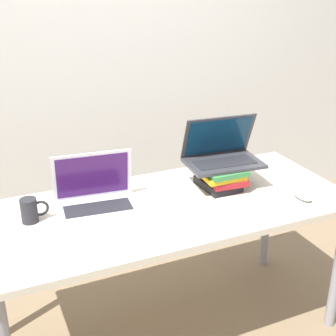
% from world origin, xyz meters
% --- Properties ---
extents(wall_back, '(8.00, 0.05, 2.70)m').
position_xyz_m(wall_back, '(0.00, 1.51, 1.35)').
color(wall_back, silver).
rests_on(wall_back, ground_plane).
extents(desk, '(1.68, 0.72, 0.72)m').
position_xyz_m(desk, '(0.00, 0.36, 0.65)').
color(desk, beige).
rests_on(desk, ground_plane).
extents(laptop_left, '(0.38, 0.27, 0.24)m').
position_xyz_m(laptop_left, '(-0.31, 0.47, 0.77)').
color(laptop_left, silver).
rests_on(laptop_left, desk).
extents(book_stack, '(0.22, 0.26, 0.11)m').
position_xyz_m(book_stack, '(0.30, 0.43, 0.78)').
color(book_stack, black).
rests_on(book_stack, desk).
extents(laptop_on_books, '(0.38, 0.26, 0.23)m').
position_xyz_m(laptop_on_books, '(0.32, 0.46, 0.88)').
color(laptop_on_books, '#333338').
rests_on(laptop_on_books, book_stack).
extents(wireless_keyboard, '(0.31, 0.14, 0.01)m').
position_xyz_m(wireless_keyboard, '(0.33, 0.18, 0.73)').
color(wireless_keyboard, white).
rests_on(wireless_keyboard, desk).
extents(mouse, '(0.06, 0.11, 0.04)m').
position_xyz_m(mouse, '(0.59, 0.16, 0.74)').
color(mouse, '#B2B2B7').
rests_on(mouse, desk).
extents(notepad, '(0.19, 0.29, 0.01)m').
position_xyz_m(notepad, '(0.72, 0.15, 0.72)').
color(notepad, white).
rests_on(notepad, desk).
extents(mug, '(0.12, 0.07, 0.11)m').
position_xyz_m(mug, '(-0.59, 0.45, 0.77)').
color(mug, '#232328').
rests_on(mug, desk).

